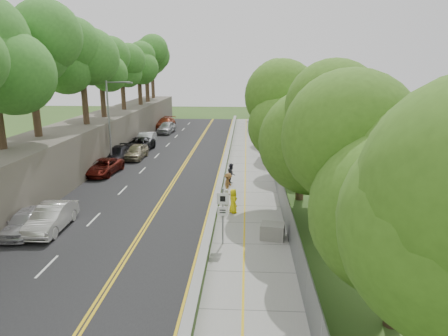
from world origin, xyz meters
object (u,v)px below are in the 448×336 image
Objects in this scene: signpost at (223,210)px; painter_0 at (233,201)px; streetlight at (111,117)px; concrete_block at (273,231)px; person_far at (265,148)px; car_2 at (103,167)px; car_0 at (25,222)px; car_1 at (51,218)px; construction_barrel at (265,151)px.

signpost is 4.82m from painter_0.
concrete_block is (14.22, -16.21, -4.16)m from streetlight.
signpost is at bearing 152.30° from painter_0.
person_far is at bearing -31.99° from painter_0.
signpost is 0.65× the size of car_2.
car_1 is at bearing 16.87° from car_0.
person_far is at bearing 88.79° from concrete_block.
construction_barrel is 25.98m from car_0.
car_1 is 10.98m from painter_0.
signpost is 2.42× the size of concrete_block.
construction_barrel is at bearing -102.94° from person_far.
car_0 is (-14.60, -21.49, 0.23)m from construction_barrel.
car_1 is at bearing 172.58° from signpost.
painter_0 reaches higher than car_2.
streetlight is 2.02× the size of car_0.
construction_barrel is 17.00m from car_2.
person_far is at bearing 55.19° from car_1.
car_0 is 0.87× the size of car_1.
signpost is 10.20m from car_1.
construction_barrel is 0.19× the size of car_1.
painter_0 is (10.45, 3.36, 0.06)m from car_1.
signpost reaches higher than concrete_block.
car_1 is at bearing -122.37° from construction_barrel.
streetlight is 9.26× the size of construction_barrel.
concrete_block is 14.06m from car_0.
streetlight is 4.87× the size of person_far.
car_0 is 12.37m from painter_0.
concrete_block is 4.52m from painter_0.
streetlight is 2.58× the size of signpost.
signpost is at bearing -8.75° from car_0.
signpost is 21.93m from person_far.
signpost reaches higher than car_1.
streetlight is at bearing 21.17° from painter_0.
car_0 is 1.40m from car_1.
car_0 is 2.41× the size of person_far.
car_0 is at bearing -84.79° from car_2.
car_1 is at bearing 53.45° from person_far.
signpost reaches higher than construction_barrel.
car_0 reaches higher than construction_barrel.
streetlight is 16.24m from car_1.
construction_barrel is 21.49m from concrete_block.
construction_barrel is at bearing 19.65° from streetlight.
car_2 is (-14.01, 12.70, 0.23)m from concrete_block.
construction_barrel is 0.22× the size of car_0.
streetlight reaches higher than concrete_block.
person_far is (0.44, 20.88, 0.39)m from concrete_block.
signpost reaches higher than car_0.
car_2 is at bearing -148.87° from construction_barrel.
concrete_block is at bearing -4.14° from car_1.
car_1 is (1.46, -15.71, -3.85)m from streetlight.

